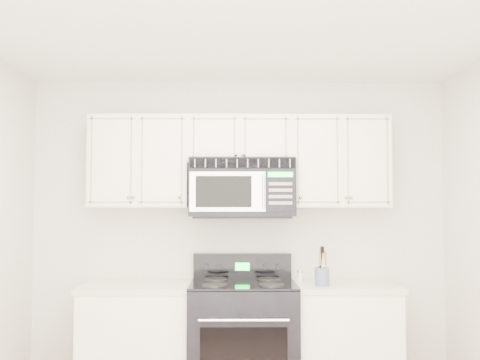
{
  "coord_description": "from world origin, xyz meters",
  "views": [
    {
      "loc": [
        -0.05,
        -2.82,
        1.52
      ],
      "look_at": [
        0.0,
        1.3,
        1.73
      ],
      "focal_mm": 40.0,
      "sensor_mm": 36.0,
      "label": 1
    }
  ],
  "objects": [
    {
      "name": "upper_cabinets",
      "position": [
        0.0,
        1.58,
        1.93
      ],
      "size": [
        2.44,
        0.37,
        0.75
      ],
      "color": "white",
      "rests_on": "ground"
    },
    {
      "name": "base_cabinet_right",
      "position": [
        0.8,
        1.44,
        0.43
      ],
      "size": [
        0.86,
        0.65,
        0.92
      ],
      "color": "white",
      "rests_on": "ground"
    },
    {
      "name": "base_cabinet_left",
      "position": [
        -0.8,
        1.44,
        0.43
      ],
      "size": [
        0.86,
        0.65,
        0.92
      ],
      "color": "white",
      "rests_on": "ground"
    },
    {
      "name": "utensil_crock",
      "position": [
        0.63,
        1.31,
        1.0
      ],
      "size": [
        0.11,
        0.11,
        0.3
      ],
      "color": "#4A5A73",
      "rests_on": "base_cabinet_right"
    },
    {
      "name": "range",
      "position": [
        0.02,
        1.41,
        0.48
      ],
      "size": [
        0.82,
        0.74,
        1.14
      ],
      "color": "black",
      "rests_on": "ground"
    },
    {
      "name": "shaker_salt",
      "position": [
        0.48,
        1.46,
        0.97
      ],
      "size": [
        0.04,
        0.04,
        0.1
      ],
      "color": "silver",
      "rests_on": "base_cabinet_right"
    },
    {
      "name": "room",
      "position": [
        0.0,
        0.0,
        1.3
      ],
      "size": [
        3.51,
        3.51,
        2.61
      ],
      "color": "#A16D51",
      "rests_on": "ground"
    },
    {
      "name": "shaker_pepper",
      "position": [
        0.65,
        1.33,
        0.97
      ],
      "size": [
        0.04,
        0.04,
        0.11
      ],
      "color": "silver",
      "rests_on": "base_cabinet_right"
    },
    {
      "name": "microwave",
      "position": [
        0.02,
        1.53,
        1.68
      ],
      "size": [
        0.84,
        0.47,
        0.47
      ],
      "color": "black",
      "rests_on": "ground"
    }
  ]
}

